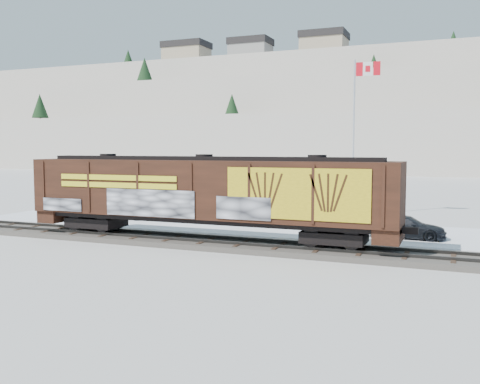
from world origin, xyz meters
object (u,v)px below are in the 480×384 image
at_px(car_silver, 154,210).
at_px(flagpole, 355,159).
at_px(hopper_railcar, 204,192).
at_px(car_dark, 406,227).
at_px(car_white, 313,216).

bearing_deg(car_silver, flagpole, -69.63).
xyz_separation_m(hopper_railcar, car_dark, (9.67, 6.09, -2.16)).
bearing_deg(car_silver, car_white, -95.17).
distance_m(car_silver, car_white, 11.32).
xyz_separation_m(car_white, car_dark, (5.93, -2.29, -0.04)).
bearing_deg(car_white, hopper_railcar, 162.90).
height_order(car_white, car_dark, car_white).
bearing_deg(hopper_railcar, car_dark, 32.20).
distance_m(car_white, car_dark, 6.36).
xyz_separation_m(car_silver, car_dark, (17.20, -1.31, -0.06)).
xyz_separation_m(flagpole, car_silver, (-12.73, -7.50, -3.55)).
bearing_deg(car_silver, hopper_railcar, -144.65).
relative_size(flagpole, car_white, 2.84).
bearing_deg(car_silver, car_dark, -104.49).
distance_m(hopper_railcar, car_silver, 10.76).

